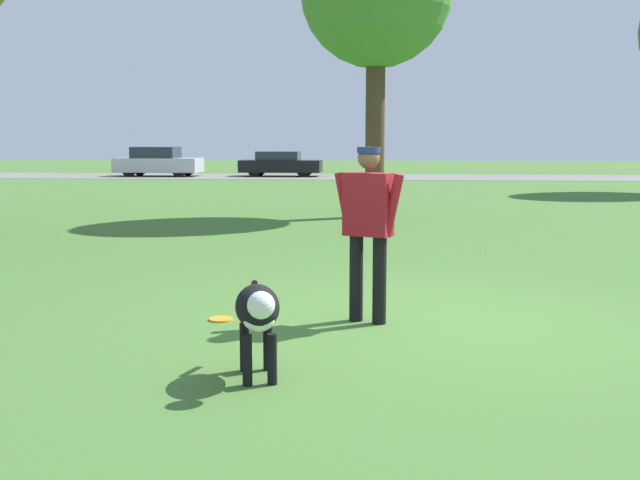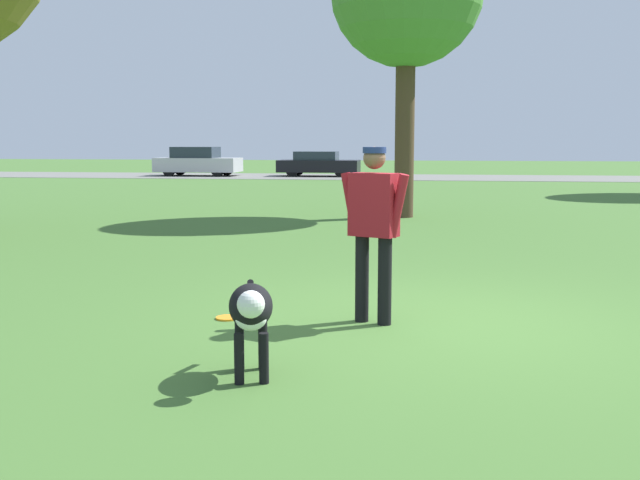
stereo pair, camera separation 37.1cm
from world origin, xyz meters
name	(u,v)px [view 2 (the right image)]	position (x,y,z in m)	size (l,w,h in m)	color
ground_plane	(435,323)	(0.00, 0.00, 0.00)	(120.00, 120.00, 0.00)	#426B2D
far_road_strip	(432,177)	(0.00, 28.85, 0.01)	(120.00, 6.00, 0.01)	slate
person	(374,219)	(-0.58, -0.07, 0.99)	(0.68, 0.38, 1.66)	black
dog	(251,311)	(-1.33, -1.87, 0.50)	(0.44, 0.91, 0.71)	black
frisbee	(228,318)	(-1.99, -0.12, 0.01)	(0.23, 0.23, 0.02)	orange
parked_car_silver	(198,162)	(-11.48, 28.76, 0.69)	(4.12, 1.86, 1.43)	#B7B7BC
parked_car_black	(318,164)	(-5.52, 29.17, 0.61)	(3.94, 1.74, 1.21)	black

